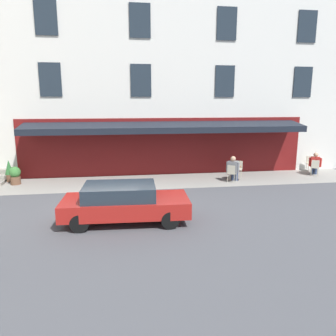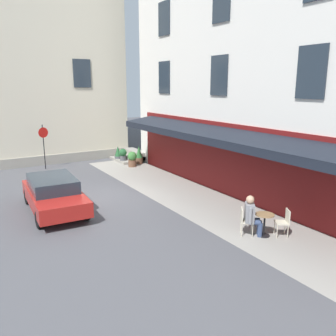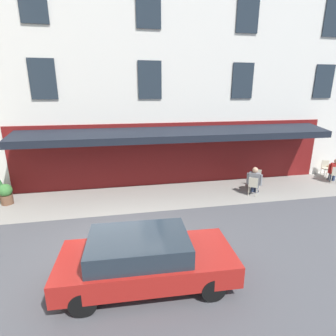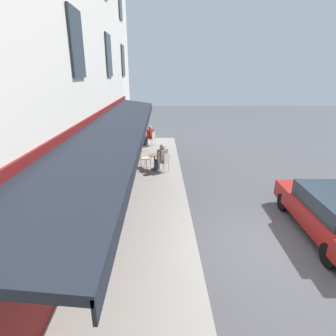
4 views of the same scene
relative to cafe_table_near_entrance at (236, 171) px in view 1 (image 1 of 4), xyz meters
The scene contains 14 objects.
ground_plane 7.20m from the cafe_table_near_entrance, 25.47° to the left, with size 70.00×70.00×0.00m, color #4C4C51.
sidewalk_cafe_terrace 3.29m from the cafe_table_near_entrance, ahead, with size 20.50×3.20×0.01m, color gray.
cafe_building_facade 9.80m from the cafe_table_near_entrance, 68.71° to the right, with size 20.00×10.70×15.00m.
cafe_table_near_entrance is the anchor object (origin of this frame).
cafe_chair_cream_under_awning 0.63m from the cafe_table_near_entrance, 51.63° to the left, with size 0.56×0.56×0.91m.
cafe_chair_cream_near_door 0.63m from the cafe_table_near_entrance, 123.40° to the right, with size 0.55×0.55×0.91m.
cafe_table_mid_terrace 5.09m from the cafe_table_near_entrance, behind, with size 0.60×0.60×0.75m.
cafe_chair_cream_facing_street 4.73m from the cafe_table_near_entrance, behind, with size 0.54×0.54×0.91m.
cafe_chair_cream_corner_right 5.35m from the cafe_table_near_entrance, 164.61° to the right, with size 0.48×0.48×0.91m.
seated_patron_in_grey 0.47m from the cafe_table_near_entrance, 51.63° to the left, with size 0.66×0.68×1.35m.
seated_companion_in_red 4.85m from the cafe_table_near_entrance, behind, with size 0.62×0.64×1.31m.
potted_plant_entrance_right 11.30m from the cafe_table_near_entrance, ahead, with size 0.55×0.55×0.91m.
potted_plant_under_sign 11.86m from the cafe_table_near_entrance, ahead, with size 0.44×0.44×1.13m.
parked_car_red 7.91m from the cafe_table_near_entrance, 41.46° to the left, with size 4.38×1.99×1.33m.
Camera 1 is at (-0.55, 12.73, 4.09)m, focal length 34.10 mm.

